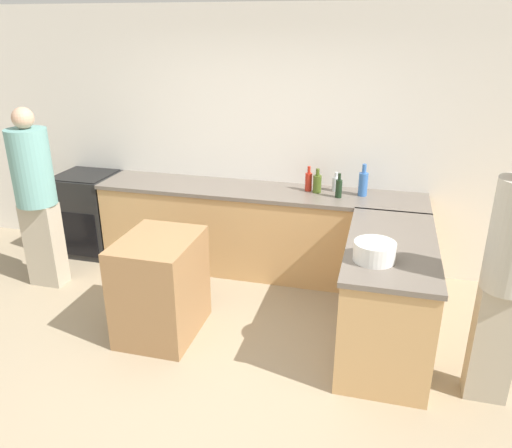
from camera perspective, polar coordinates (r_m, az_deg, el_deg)
name	(u,v)px	position (r m, az deg, el deg)	size (l,w,h in m)	color
ground_plane	(198,374)	(4.02, -6.64, -16.67)	(14.00, 14.00, 0.00)	tan
wall_back	(266,141)	(5.34, 1.16, 9.48)	(8.00, 0.06, 2.70)	white
counter_back	(258,230)	(5.30, 0.22, -0.73)	(3.39, 0.65, 0.92)	tan
counter_peninsula	(387,295)	(4.21, 14.70, -7.81)	(0.69, 1.51, 0.92)	tan
range_oven	(89,213)	(6.09, -18.51, 1.19)	(0.64, 0.63, 0.93)	black
island_table	(161,286)	(4.32, -10.84, -7.02)	(0.61, 0.77, 0.87)	#997047
mixing_bowl	(374,251)	(3.65, 13.39, -3.07)	(0.30, 0.30, 0.14)	white
water_bottle_blue	(363,183)	(5.02, 12.14, 4.58)	(0.09, 0.09, 0.32)	#386BB7
olive_oil_bottle	(317,183)	(5.05, 7.01, 4.66)	(0.08, 0.08, 0.25)	#475B1E
hot_sauce_bottle	(309,181)	(5.09, 6.03, 4.90)	(0.07, 0.07, 0.25)	red
vinegar_bottle_clear	(336,183)	(5.13, 9.08, 4.60)	(0.07, 0.07, 0.20)	silver
wine_bottle_dark	(339,188)	(4.93, 9.44, 4.09)	(0.06, 0.06, 0.24)	black
person_by_range	(36,193)	(5.29, -23.86, 3.22)	(0.38, 0.38, 1.80)	#ADA38E
person_at_peninsula	(508,271)	(3.65, 26.83, -4.85)	(0.32, 0.32, 1.83)	#ADA38E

